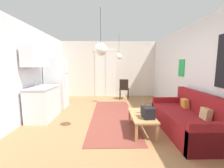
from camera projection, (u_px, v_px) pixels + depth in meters
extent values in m
cube|color=#996D44|center=(109.00, 130.00, 3.49)|extent=(5.07, 7.92, 0.10)
cube|color=silver|center=(109.00, 69.00, 6.99)|extent=(4.67, 0.10, 2.64)
cube|color=white|center=(100.00, 74.00, 6.95)|extent=(0.49, 0.02, 2.18)
cube|color=white|center=(110.00, 74.00, 6.96)|extent=(0.49, 0.02, 2.18)
cube|color=white|center=(105.00, 50.00, 6.80)|extent=(1.07, 0.03, 0.06)
cube|color=silver|center=(206.00, 74.00, 3.36)|extent=(0.10, 7.52, 2.64)
cube|color=green|center=(182.00, 68.00, 4.38)|extent=(0.02, 0.33, 0.52)
cube|color=silver|center=(8.00, 74.00, 3.26)|extent=(0.10, 7.52, 2.64)
cube|color=orange|center=(24.00, 58.00, 3.78)|extent=(0.02, 0.32, 0.40)
cube|color=brown|center=(113.00, 116.00, 4.30)|extent=(1.21, 3.39, 0.01)
cube|color=maroon|center=(184.00, 122.00, 3.25)|extent=(0.88, 1.93, 0.45)
cube|color=maroon|center=(200.00, 113.00, 3.23)|extent=(0.15, 1.93, 0.91)
cube|color=maroon|center=(213.00, 140.00, 2.34)|extent=(0.88, 0.11, 0.60)
cube|color=maroon|center=(168.00, 108.00, 4.14)|extent=(0.88, 0.11, 0.60)
cube|color=tan|center=(206.00, 114.00, 2.82)|extent=(0.15, 0.23, 0.23)
cube|color=gold|center=(185.00, 103.00, 3.61)|extent=(0.16, 0.23, 0.23)
cube|color=#B27F4C|center=(142.00, 115.00, 3.29)|extent=(0.50, 1.03, 0.04)
cube|color=#B27F4C|center=(136.00, 133.00, 2.84)|extent=(0.05, 0.05, 0.36)
cube|color=#B27F4C|center=(157.00, 133.00, 2.85)|extent=(0.05, 0.05, 0.36)
cube|color=#B27F4C|center=(130.00, 116.00, 3.78)|extent=(0.05, 0.05, 0.36)
cube|color=#B27F4C|center=(145.00, 116.00, 3.79)|extent=(0.05, 0.05, 0.36)
cylinder|color=#2D2D33|center=(142.00, 109.00, 3.36)|extent=(0.07, 0.07, 0.19)
cylinder|color=#477F42|center=(142.00, 101.00, 3.33)|extent=(0.01, 0.01, 0.22)
cube|color=black|center=(148.00, 113.00, 3.05)|extent=(0.24, 0.29, 0.24)
torus|color=#512319|center=(148.00, 106.00, 3.03)|extent=(0.17, 0.01, 0.17)
cube|color=white|center=(57.00, 83.00, 5.13)|extent=(0.65, 0.64, 1.77)
cube|color=#4C4C51|center=(66.00, 74.00, 5.09)|extent=(0.01, 0.62, 0.01)
cylinder|color=#B7BABF|center=(64.00, 68.00, 4.89)|extent=(0.02, 0.02, 0.25)
cylinder|color=#B7BABF|center=(65.00, 83.00, 4.96)|extent=(0.02, 0.02, 0.39)
cube|color=silver|center=(44.00, 103.00, 4.10)|extent=(0.59, 1.08, 0.88)
cube|color=#B7BABF|center=(43.00, 87.00, 4.04)|extent=(0.62, 1.11, 0.03)
cube|color=#999BA0|center=(44.00, 88.00, 4.13)|extent=(0.36, 0.40, 0.10)
cylinder|color=#B7BABF|center=(36.00, 83.00, 4.11)|extent=(0.02, 0.02, 0.20)
cube|color=silver|center=(36.00, 57.00, 3.92)|extent=(0.32, 0.98, 0.57)
cylinder|color=black|center=(128.00, 94.00, 6.59)|extent=(0.03, 0.03, 0.45)
cylinder|color=black|center=(121.00, 93.00, 6.66)|extent=(0.03, 0.03, 0.45)
cylinder|color=black|center=(128.00, 95.00, 6.26)|extent=(0.03, 0.03, 0.45)
cylinder|color=black|center=(120.00, 95.00, 6.33)|extent=(0.03, 0.03, 0.45)
cube|color=black|center=(124.00, 89.00, 6.43)|extent=(0.49, 0.48, 0.04)
cube|color=black|center=(124.00, 84.00, 6.22)|extent=(0.38, 0.11, 0.44)
cylinder|color=black|center=(100.00, 25.00, 2.85)|extent=(0.01, 0.01, 0.68)
sphere|color=white|center=(101.00, 49.00, 2.91)|extent=(0.26, 0.26, 0.26)
cylinder|color=black|center=(119.00, 44.00, 5.24)|extent=(0.01, 0.01, 0.70)
sphere|color=white|center=(119.00, 57.00, 5.30)|extent=(0.23, 0.23, 0.23)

